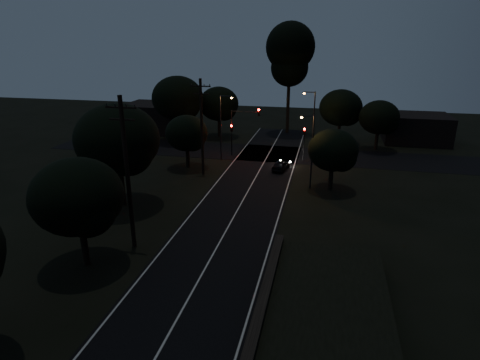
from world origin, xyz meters
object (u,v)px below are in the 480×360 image
at_px(utility_pole_mid, 127,172).
at_px(signal_mast, 245,123).
at_px(utility_pole_far, 202,126).
at_px(signal_left, 232,134).
at_px(signal_right, 304,138).
at_px(car, 281,165).
at_px(streetlight_b, 312,118).
at_px(tall_pine, 290,54).
at_px(streetlight_a, 222,123).
at_px(streetlight_c, 311,147).

height_order(utility_pole_mid, signal_mast, utility_pole_mid).
distance_m(utility_pole_mid, utility_pole_far, 17.00).
bearing_deg(signal_left, utility_pole_far, -99.94).
bearing_deg(signal_right, car, -115.27).
xyz_separation_m(signal_right, streetlight_b, (0.71, 4.01, 1.80)).
distance_m(tall_pine, streetlight_b, 14.03).
height_order(utility_pole_mid, tall_pine, tall_pine).
relative_size(streetlight_b, car, 2.31).
height_order(signal_left, streetlight_a, streetlight_a).
bearing_deg(car, utility_pole_mid, 78.63).
height_order(signal_right, signal_mast, signal_mast).
distance_m(signal_mast, car, 8.01).
bearing_deg(car, utility_pole_far, 32.58).
bearing_deg(signal_right, utility_pole_far, -143.00).
height_order(tall_pine, streetlight_b, tall_pine).
xyz_separation_m(utility_pole_mid, streetlight_b, (11.31, 29.00, -1.10)).
bearing_deg(utility_pole_far, signal_mast, 68.89).
distance_m(utility_pole_far, signal_left, 8.53).
distance_m(streetlight_b, streetlight_c, 14.01).
bearing_deg(signal_left, signal_right, 0.00).
relative_size(tall_pine, streetlight_c, 2.26).
relative_size(streetlight_a, streetlight_c, 1.07).
relative_size(signal_mast, car, 1.81).
xyz_separation_m(signal_left, signal_right, (9.20, 0.00, 0.00)).
relative_size(signal_right, streetlight_c, 0.55).
height_order(signal_mast, streetlight_b, streetlight_b).
xyz_separation_m(streetlight_a, car, (7.70, -2.69, -4.05)).
bearing_deg(utility_pole_far, streetlight_a, 83.41).
distance_m(signal_left, car, 8.71).
height_order(signal_mast, car, signal_mast).
bearing_deg(signal_right, streetlight_c, -82.98).
xyz_separation_m(utility_pole_far, tall_pine, (7.00, 23.00, 6.72)).
height_order(tall_pine, streetlight_c, tall_pine).
bearing_deg(tall_pine, streetlight_c, -79.07).
height_order(tall_pine, signal_right, tall_pine).
bearing_deg(tall_pine, signal_mast, -104.62).
bearing_deg(streetlight_a, car, -19.30).
bearing_deg(utility_pole_mid, signal_left, 86.79).
bearing_deg(signal_left, streetlight_a, -109.59).
xyz_separation_m(signal_left, streetlight_a, (-0.71, -1.99, 1.80)).
relative_size(utility_pole_far, signal_mast, 1.68).
bearing_deg(streetlight_b, streetlight_a, -150.52).
bearing_deg(streetlight_a, signal_mast, 39.77).
xyz_separation_m(signal_mast, car, (5.30, -4.69, -3.75)).
height_order(utility_pole_mid, signal_left, utility_pole_mid).
bearing_deg(signal_left, car, -33.82).
bearing_deg(streetlight_c, utility_pole_mid, -128.26).
distance_m(streetlight_a, streetlight_b, 12.19).
bearing_deg(streetlight_b, utility_pole_far, -133.30).
bearing_deg(signal_mast, streetlight_a, -140.23).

